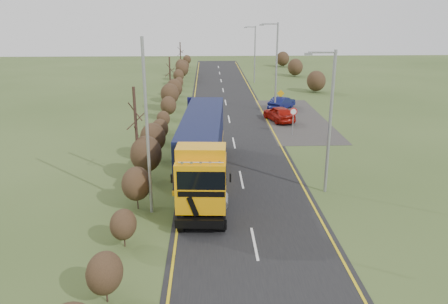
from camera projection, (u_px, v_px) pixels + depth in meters
ground at (247, 207)px, 24.20m from camera, size 160.00×160.00×0.00m
road at (235, 151)px, 33.68m from camera, size 8.00×120.00×0.02m
layby at (294, 119)px, 43.41m from camera, size 6.00×18.00×0.02m
lane_markings at (236, 152)px, 33.39m from camera, size 7.52×116.00×0.01m
hedgerow at (153, 139)px, 30.96m from camera, size 2.24×102.04×6.05m
lorry at (202, 146)px, 27.20m from camera, size 3.13×14.76×4.08m
car_red_hatchback at (279, 114)px, 42.24m from camera, size 2.94×4.70×1.49m
car_blue_sedan at (282, 103)px, 47.34m from camera, size 3.55×4.22×1.36m
streetlight_near at (329, 117)px, 24.79m from camera, size 1.78×0.18×8.35m
streetlight_mid at (275, 64)px, 44.57m from camera, size 1.94×0.18×9.13m
streetlight_far at (254, 52)px, 62.97m from camera, size 1.72×0.18×8.06m
left_pole at (147, 130)px, 22.14m from camera, size 0.16×0.16×9.22m
speed_sign at (293, 116)px, 37.45m from camera, size 0.66×0.10×2.38m
warning_board at (281, 97)px, 47.17m from camera, size 0.81×0.11×2.12m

